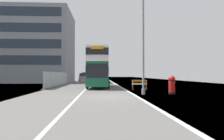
{
  "coord_description": "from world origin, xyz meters",
  "views": [
    {
      "loc": [
        -0.46,
        -16.62,
        1.7
      ],
      "look_at": [
        0.92,
        7.73,
        2.2
      ],
      "focal_mm": 34.75,
      "sensor_mm": 36.0,
      "label": 1
    }
  ],
  "objects_px": {
    "double_decker_bus": "(99,68)",
    "car_oncoming_near": "(102,77)",
    "lamppost_foreground": "(143,41)",
    "red_pillar_postbox": "(172,84)",
    "car_receding_far": "(85,77)",
    "roadworks_barrier": "(139,84)",
    "car_receding_mid": "(83,77)",
    "car_far_side": "(101,77)"
  },
  "relations": [
    {
      "from": "double_decker_bus",
      "to": "car_oncoming_near",
      "type": "bearing_deg",
      "value": 87.99
    },
    {
      "from": "car_oncoming_near",
      "to": "car_receding_far",
      "type": "xyz_separation_m",
      "value": [
        -4.8,
        15.89,
        -0.04
      ]
    },
    {
      "from": "double_decker_bus",
      "to": "car_receding_mid",
      "type": "distance_m",
      "value": 27.37
    },
    {
      "from": "double_decker_bus",
      "to": "car_receding_mid",
      "type": "relative_size",
      "value": 2.84
    },
    {
      "from": "double_decker_bus",
      "to": "car_oncoming_near",
      "type": "relative_size",
      "value": 2.72
    },
    {
      "from": "lamppost_foreground",
      "to": "car_oncoming_near",
      "type": "height_order",
      "value": "lamppost_foreground"
    },
    {
      "from": "lamppost_foreground",
      "to": "car_receding_far",
      "type": "height_order",
      "value": "lamppost_foreground"
    },
    {
      "from": "double_decker_bus",
      "to": "roadworks_barrier",
      "type": "distance_m",
      "value": 7.34
    },
    {
      "from": "double_decker_bus",
      "to": "car_far_side",
      "type": "relative_size",
      "value": 2.65
    },
    {
      "from": "roadworks_barrier",
      "to": "car_oncoming_near",
      "type": "height_order",
      "value": "car_oncoming_near"
    },
    {
      "from": "car_oncoming_near",
      "to": "car_far_side",
      "type": "xyz_separation_m",
      "value": [
        -0.27,
        22.47,
        -0.14
      ]
    },
    {
      "from": "car_far_side",
      "to": "roadworks_barrier",
      "type": "bearing_deg",
      "value": -85.15
    },
    {
      "from": "roadworks_barrier",
      "to": "car_far_side",
      "type": "height_order",
      "value": "car_far_side"
    },
    {
      "from": "car_receding_mid",
      "to": "car_far_side",
      "type": "relative_size",
      "value": 0.93
    },
    {
      "from": "lamppost_foreground",
      "to": "double_decker_bus",
      "type": "bearing_deg",
      "value": 109.49
    },
    {
      "from": "red_pillar_postbox",
      "to": "lamppost_foreground",
      "type": "bearing_deg",
      "value": -174.54
    },
    {
      "from": "roadworks_barrier",
      "to": "car_oncoming_near",
      "type": "distance_m",
      "value": 24.99
    },
    {
      "from": "lamppost_foreground",
      "to": "car_far_side",
      "type": "bearing_deg",
      "value": 93.71
    },
    {
      "from": "roadworks_barrier",
      "to": "car_receding_mid",
      "type": "relative_size",
      "value": 0.42
    },
    {
      "from": "double_decker_bus",
      "to": "car_receding_far",
      "type": "height_order",
      "value": "double_decker_bus"
    },
    {
      "from": "lamppost_foreground",
      "to": "car_oncoming_near",
      "type": "xyz_separation_m",
      "value": [
        -3.12,
        29.87,
        -3.42
      ]
    },
    {
      "from": "car_oncoming_near",
      "to": "car_receding_far",
      "type": "height_order",
      "value": "car_oncoming_near"
    },
    {
      "from": "car_oncoming_near",
      "to": "car_receding_far",
      "type": "relative_size",
      "value": 1.05
    },
    {
      "from": "double_decker_bus",
      "to": "car_receding_mid",
      "type": "xyz_separation_m",
      "value": [
        -4.18,
        26.99,
        -1.66
      ]
    },
    {
      "from": "lamppost_foreground",
      "to": "red_pillar_postbox",
      "type": "xyz_separation_m",
      "value": [
        2.53,
        0.24,
        -3.65
      ]
    },
    {
      "from": "lamppost_foreground",
      "to": "red_pillar_postbox",
      "type": "relative_size",
      "value": 5.94
    },
    {
      "from": "double_decker_bus",
      "to": "car_oncoming_near",
      "type": "height_order",
      "value": "double_decker_bus"
    },
    {
      "from": "car_receding_mid",
      "to": "car_receding_far",
      "type": "relative_size",
      "value": 1.0
    },
    {
      "from": "car_oncoming_near",
      "to": "red_pillar_postbox",
      "type": "bearing_deg",
      "value": -79.21
    },
    {
      "from": "double_decker_bus",
      "to": "roadworks_barrier",
      "type": "height_order",
      "value": "double_decker_bus"
    },
    {
      "from": "car_receding_mid",
      "to": "lamppost_foreground",
      "type": "bearing_deg",
      "value": -78.06
    },
    {
      "from": "double_decker_bus",
      "to": "car_receding_mid",
      "type": "bearing_deg",
      "value": 98.81
    },
    {
      "from": "lamppost_foreground",
      "to": "red_pillar_postbox",
      "type": "distance_m",
      "value": 4.45
    },
    {
      "from": "roadworks_barrier",
      "to": "lamppost_foreground",
      "type": "bearing_deg",
      "value": -96.82
    },
    {
      "from": "lamppost_foreground",
      "to": "car_receding_far",
      "type": "relative_size",
      "value": 2.41
    },
    {
      "from": "lamppost_foreground",
      "to": "car_receding_far",
      "type": "bearing_deg",
      "value": 99.81
    },
    {
      "from": "car_receding_far",
      "to": "car_far_side",
      "type": "relative_size",
      "value": 0.93
    },
    {
      "from": "car_receding_mid",
      "to": "car_far_side",
      "type": "bearing_deg",
      "value": 72.61
    },
    {
      "from": "roadworks_barrier",
      "to": "car_receding_mid",
      "type": "bearing_deg",
      "value": 104.79
    },
    {
      "from": "double_decker_bus",
      "to": "car_receding_far",
      "type": "xyz_separation_m",
      "value": [
        -4.13,
        35.06,
        -1.54
      ]
    },
    {
      "from": "lamppost_foreground",
      "to": "car_far_side",
      "type": "distance_m",
      "value": 52.56
    },
    {
      "from": "lamppost_foreground",
      "to": "car_receding_far",
      "type": "xyz_separation_m",
      "value": [
        -7.92,
        45.76,
        -3.46
      ]
    }
  ]
}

